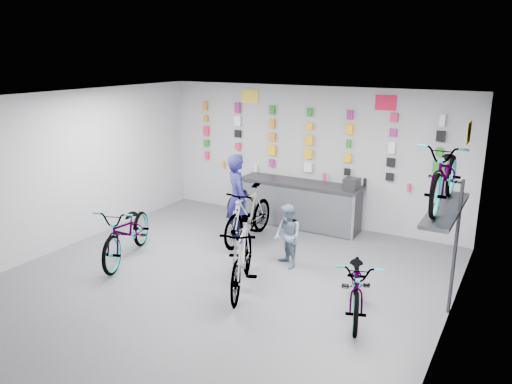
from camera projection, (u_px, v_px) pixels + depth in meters
The scene contains 20 objects.
floor at pixel (207, 291), 7.98m from camera, with size 8.00×8.00×0.00m, color #4D4D52.
ceiling at pixel (201, 101), 7.17m from camera, with size 8.00×8.00×0.00m, color white.
wall_back at pixel (310, 155), 10.92m from camera, with size 7.00×7.00×0.00m, color #AEAEB0.
wall_left at pixel (49, 174), 9.23m from camera, with size 8.00×8.00×0.00m, color #AEAEB0.
wall_right at pixel (446, 243), 5.91m from camera, with size 8.00×8.00×0.00m, color #AEAEB0.
counter at pixel (300, 205), 10.81m from camera, with size 2.70×0.66×1.00m.
merch_wall at pixel (310, 143), 10.77m from camera, with size 5.56×0.08×1.57m.
wall_bracket at pixel (447, 216), 7.01m from camera, with size 0.39×1.90×2.00m.
sign_left at pixel (250, 96), 11.29m from camera, with size 0.42×0.02×0.30m, color yellow.
sign_right at pixel (386, 103), 9.82m from camera, with size 0.42×0.02×0.30m, color red.
sign_side at pixel (469, 133), 6.62m from camera, with size 0.02×0.40×0.30m, color yellow.
bike_left at pixel (127, 231), 9.08m from camera, with size 0.71×2.03×1.07m, color gray.
bike_center at pixel (242, 256), 7.88m from camera, with size 0.53×1.89×1.14m, color gray.
bike_right at pixel (358, 283), 7.16m from camera, with size 0.63×1.81×0.95m, color gray.
bike_service at pixel (248, 214), 9.97m from camera, with size 0.53×1.87×1.12m, color gray.
bike_wall at pixel (446, 174), 6.89m from camera, with size 0.63×1.80×0.95m, color gray.
clerk at pixel (237, 198), 9.90m from camera, with size 0.64×0.42×1.77m, color #191951.
customer at pixel (287, 236), 8.74m from camera, with size 0.55×0.43×1.14m, color slate.
spare_wheel at pixel (242, 207), 11.13m from camera, with size 0.70×0.32×0.68m.
register at pixel (352, 184), 10.11m from camera, with size 0.28×0.30×0.22m, color black.
Camera 1 is at (4.26, -5.93, 3.68)m, focal length 35.00 mm.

